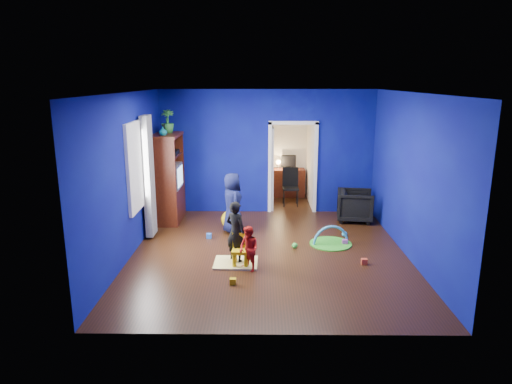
{
  "coord_description": "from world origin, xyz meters",
  "views": [
    {
      "loc": [
        -0.15,
        -7.88,
        3.13
      ],
      "look_at": [
        -0.24,
        0.4,
        1.07
      ],
      "focal_mm": 32.0,
      "sensor_mm": 36.0,
      "label": 1
    }
  ],
  "objects_px": {
    "hopper_ball": "(231,219)",
    "kid_chair": "(240,252)",
    "child_black": "(236,232)",
    "tv_armoire": "(168,178)",
    "armchair": "(355,206)",
    "child_navy": "(232,203)",
    "study_desk": "(288,183)",
    "play_mat": "(331,244)",
    "folding_chair": "(291,188)",
    "toddler_red": "(249,249)",
    "crt_tv": "(170,176)",
    "vase": "(163,131)"
  },
  "relations": [
    {
      "from": "child_navy",
      "to": "study_desk",
      "type": "relative_size",
      "value": 1.44
    },
    {
      "from": "armchair",
      "to": "child_black",
      "type": "height_order",
      "value": "child_black"
    },
    {
      "from": "crt_tv",
      "to": "play_mat",
      "type": "bearing_deg",
      "value": -24.2
    },
    {
      "from": "armchair",
      "to": "vase",
      "type": "distance_m",
      "value": 4.53
    },
    {
      "from": "armchair",
      "to": "child_black",
      "type": "relative_size",
      "value": 0.71
    },
    {
      "from": "toddler_red",
      "to": "kid_chair",
      "type": "relative_size",
      "value": 1.53
    },
    {
      "from": "tv_armoire",
      "to": "crt_tv",
      "type": "distance_m",
      "value": 0.06
    },
    {
      "from": "child_navy",
      "to": "toddler_red",
      "type": "relative_size",
      "value": 1.65
    },
    {
      "from": "crt_tv",
      "to": "hopper_ball",
      "type": "height_order",
      "value": "crt_tv"
    },
    {
      "from": "crt_tv",
      "to": "study_desk",
      "type": "height_order",
      "value": "crt_tv"
    },
    {
      "from": "tv_armoire",
      "to": "child_navy",
      "type": "bearing_deg",
      "value": -29.65
    },
    {
      "from": "folding_chair",
      "to": "kid_chair",
      "type": "bearing_deg",
      "value": -105.82
    },
    {
      "from": "child_black",
      "to": "study_desk",
      "type": "relative_size",
      "value": 1.25
    },
    {
      "from": "crt_tv",
      "to": "vase",
      "type": "bearing_deg",
      "value": -97.59
    },
    {
      "from": "child_navy",
      "to": "crt_tv",
      "type": "relative_size",
      "value": 1.81
    },
    {
      "from": "toddler_red",
      "to": "play_mat",
      "type": "bearing_deg",
      "value": 88.5
    },
    {
      "from": "child_navy",
      "to": "hopper_ball",
      "type": "bearing_deg",
      "value": -9.39
    },
    {
      "from": "toddler_red",
      "to": "crt_tv",
      "type": "height_order",
      "value": "crt_tv"
    },
    {
      "from": "child_black",
      "to": "toddler_red",
      "type": "bearing_deg",
      "value": 156.03
    },
    {
      "from": "kid_chair",
      "to": "tv_armoire",
      "type": "bearing_deg",
      "value": 127.79
    },
    {
      "from": "hopper_ball",
      "to": "study_desk",
      "type": "bearing_deg",
      "value": 63.87
    },
    {
      "from": "crt_tv",
      "to": "kid_chair",
      "type": "distance_m",
      "value": 3.19
    },
    {
      "from": "kid_chair",
      "to": "folding_chair",
      "type": "relative_size",
      "value": 0.54
    },
    {
      "from": "crt_tv",
      "to": "play_mat",
      "type": "height_order",
      "value": "crt_tv"
    },
    {
      "from": "child_black",
      "to": "child_navy",
      "type": "bearing_deg",
      "value": -49.02
    },
    {
      "from": "child_black",
      "to": "crt_tv",
      "type": "xyz_separation_m",
      "value": [
        -1.6,
        2.4,
        0.47
      ]
    },
    {
      "from": "child_navy",
      "to": "folding_chair",
      "type": "relative_size",
      "value": 1.38
    },
    {
      "from": "toddler_red",
      "to": "folding_chair",
      "type": "height_order",
      "value": "folding_chair"
    },
    {
      "from": "folding_chair",
      "to": "hopper_ball",
      "type": "bearing_deg",
      "value": -126.58
    },
    {
      "from": "crt_tv",
      "to": "hopper_ball",
      "type": "bearing_deg",
      "value": -23.08
    },
    {
      "from": "child_black",
      "to": "hopper_ball",
      "type": "bearing_deg",
      "value": -48.25
    },
    {
      "from": "child_navy",
      "to": "tv_armoire",
      "type": "bearing_deg",
      "value": 39.66
    },
    {
      "from": "folding_chair",
      "to": "crt_tv",
      "type": "bearing_deg",
      "value": -155.26
    },
    {
      "from": "child_black",
      "to": "tv_armoire",
      "type": "distance_m",
      "value": 2.94
    },
    {
      "from": "vase",
      "to": "folding_chair",
      "type": "height_order",
      "value": "vase"
    },
    {
      "from": "child_black",
      "to": "study_desk",
      "type": "xyz_separation_m",
      "value": [
        1.18,
        4.64,
        -0.17
      ]
    },
    {
      "from": "armchair",
      "to": "play_mat",
      "type": "height_order",
      "value": "armchair"
    },
    {
      "from": "play_mat",
      "to": "kid_chair",
      "type": "bearing_deg",
      "value": -147.94
    },
    {
      "from": "toddler_red",
      "to": "study_desk",
      "type": "distance_m",
      "value": 5.12
    },
    {
      "from": "toddler_red",
      "to": "folding_chair",
      "type": "distance_m",
      "value": 4.19
    },
    {
      "from": "vase",
      "to": "crt_tv",
      "type": "xyz_separation_m",
      "value": [
        0.04,
        0.3,
        -1.03
      ]
    },
    {
      "from": "child_navy",
      "to": "study_desk",
      "type": "distance_m",
      "value": 3.37
    },
    {
      "from": "toddler_red",
      "to": "hopper_ball",
      "type": "bearing_deg",
      "value": 150.67
    },
    {
      "from": "play_mat",
      "to": "study_desk",
      "type": "bearing_deg",
      "value": 99.22
    },
    {
      "from": "tv_armoire",
      "to": "kid_chair",
      "type": "height_order",
      "value": "tv_armoire"
    },
    {
      "from": "toddler_red",
      "to": "play_mat",
      "type": "distance_m",
      "value": 2.05
    },
    {
      "from": "hopper_ball",
      "to": "kid_chair",
      "type": "xyz_separation_m",
      "value": [
        0.29,
        -2.0,
        0.04
      ]
    },
    {
      "from": "tv_armoire",
      "to": "kid_chair",
      "type": "xyz_separation_m",
      "value": [
        1.72,
        -2.59,
        -0.73
      ]
    },
    {
      "from": "study_desk",
      "to": "child_navy",
      "type": "bearing_deg",
      "value": -113.49
    },
    {
      "from": "child_black",
      "to": "folding_chair",
      "type": "bearing_deg",
      "value": -72.59
    }
  ]
}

